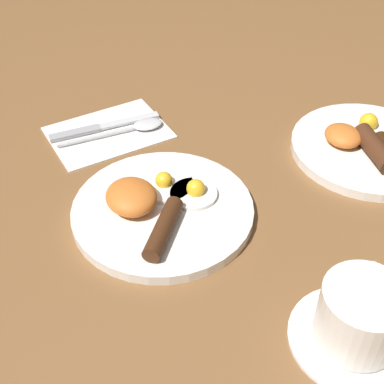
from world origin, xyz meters
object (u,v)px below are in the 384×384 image
knife (99,128)px  breakfast_plate_near (160,208)px  breakfast_plate_far (368,146)px  teacup_near (360,319)px  spoon (137,127)px

knife → breakfast_plate_near: bearing=-84.3°
breakfast_plate_near → knife: size_ratio=1.33×
breakfast_plate_far → knife: bearing=-126.3°
teacup_near → knife: bearing=-168.8°
breakfast_plate_far → teacup_near: 0.36m
breakfast_plate_far → knife: breakfast_plate_far is taller
breakfast_plate_near → knife: 0.23m
knife → teacup_near: bearing=-73.3°
breakfast_plate_near → breakfast_plate_far: bearing=85.6°
teacup_near → knife: 0.52m
knife → spoon: (0.03, 0.06, 0.00)m
spoon → breakfast_plate_near: bearing=-99.6°
spoon → knife: bearing=158.0°
teacup_near → spoon: size_ratio=0.80×
breakfast_plate_near → breakfast_plate_far: 0.35m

